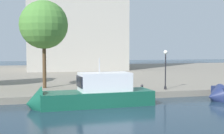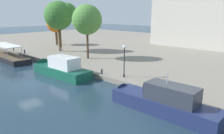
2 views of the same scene
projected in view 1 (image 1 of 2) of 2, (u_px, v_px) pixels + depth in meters
ground_plane at (117, 118)px, 20.82m from camera, size 220.00×220.00×0.00m
dock_promenade at (63, 74)px, 54.36m from camera, size 120.00×55.00×0.61m
motor_yacht_1 at (90, 96)px, 25.32m from camera, size 10.53×3.25×4.92m
mooring_bollard_1 at (142, 88)px, 29.51m from camera, size 0.24×0.24×0.71m
lamp_post at (166, 64)px, 31.14m from camera, size 0.43×0.43×4.03m
tree_0 at (42, 25)px, 32.09m from camera, size 5.10×5.10×9.26m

